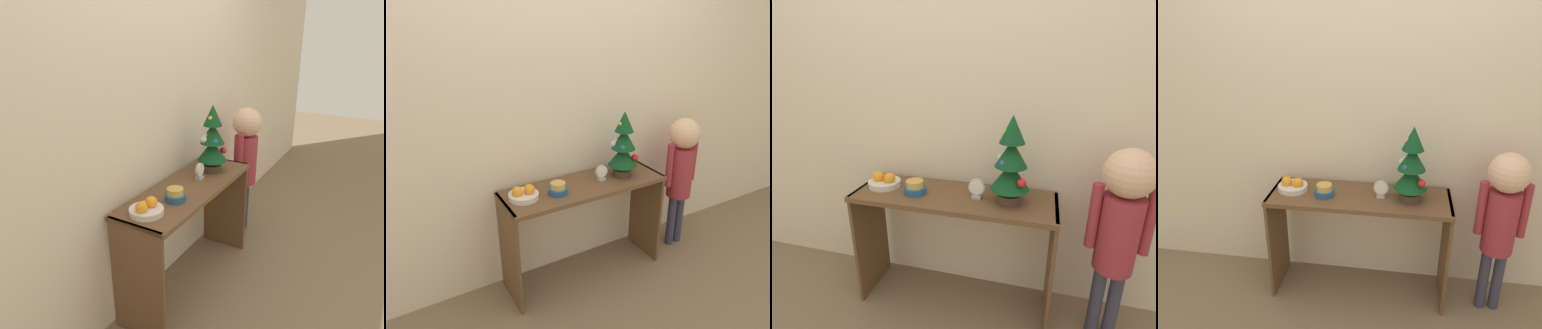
% 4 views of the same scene
% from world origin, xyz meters
% --- Properties ---
extents(ground_plane, '(12.00, 12.00, 0.00)m').
position_xyz_m(ground_plane, '(0.00, 0.00, 0.00)').
color(ground_plane, '#7A664C').
extents(back_wall, '(7.00, 0.05, 2.50)m').
position_xyz_m(back_wall, '(0.00, 0.45, 1.25)').
color(back_wall, beige).
rests_on(back_wall, ground_plane).
extents(console_table, '(1.19, 0.40, 0.76)m').
position_xyz_m(console_table, '(0.00, 0.20, 0.59)').
color(console_table, brown).
rests_on(console_table, ground_plane).
extents(mini_tree, '(0.21, 0.21, 0.49)m').
position_xyz_m(mini_tree, '(0.32, 0.19, 1.00)').
color(mini_tree, '#4C3828').
rests_on(mini_tree, console_table).
extents(fruit_bowl, '(0.20, 0.20, 0.09)m').
position_xyz_m(fruit_bowl, '(-0.45, 0.21, 0.80)').
color(fruit_bowl, silver).
rests_on(fruit_bowl, console_table).
extents(singing_bowl, '(0.13, 0.13, 0.08)m').
position_xyz_m(singing_bowl, '(-0.22, 0.16, 0.80)').
color(singing_bowl, '#235189').
rests_on(singing_bowl, console_table).
extents(desk_clock, '(0.10, 0.04, 0.12)m').
position_xyz_m(desk_clock, '(0.14, 0.19, 0.82)').
color(desk_clock, '#B2B2B7').
rests_on(desk_clock, console_table).
extents(child_figure, '(0.31, 0.24, 1.13)m').
position_xyz_m(child_figure, '(0.89, 0.16, 0.75)').
color(child_figure, '#38384C').
rests_on(child_figure, ground_plane).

